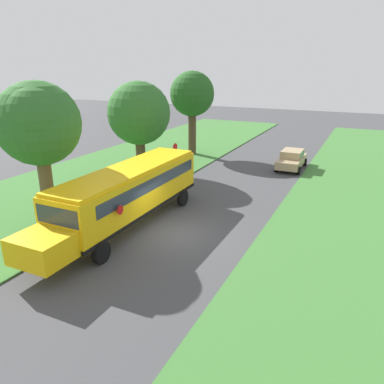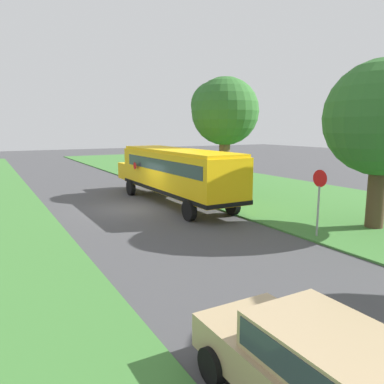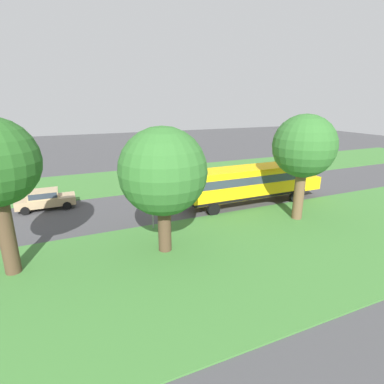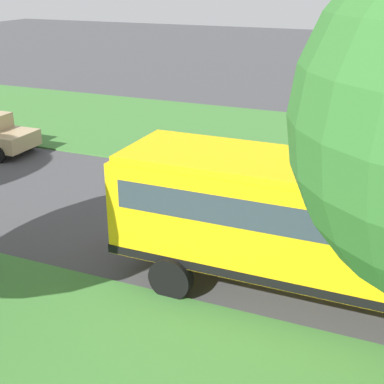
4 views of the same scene
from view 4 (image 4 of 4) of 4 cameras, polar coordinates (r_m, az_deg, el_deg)
ground_plane at (r=15.02m, az=18.13°, el=-6.03°), size 120.00×120.00×0.00m
school_bus at (r=11.72m, az=18.24°, el=-3.75°), size 2.85×12.42×3.16m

